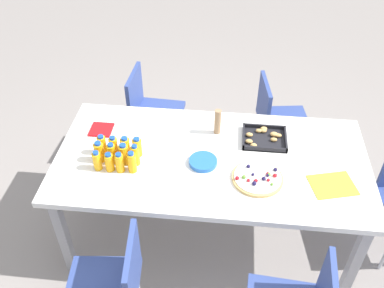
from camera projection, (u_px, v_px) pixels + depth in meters
ground_plane at (209, 230)px, 3.22m from camera, size 12.00×12.00×0.00m
party_table at (211, 164)px, 2.77m from camera, size 2.00×0.99×0.75m
chair_far_left at (150, 109)px, 3.54m from camera, size 0.42×0.42×0.83m
chair_near_left at (114, 284)px, 2.32m from camera, size 0.44×0.44×0.83m
chair_far_right at (276, 117)px, 3.45m from camera, size 0.45×0.45×0.83m
juice_bottle_0 at (97, 161)px, 2.61m from camera, size 0.05×0.05×0.14m
juice_bottle_1 at (109, 162)px, 2.60m from camera, size 0.06×0.06×0.13m
juice_bottle_2 at (120, 163)px, 2.59m from camera, size 0.05×0.05×0.14m
juice_bottle_3 at (132, 162)px, 2.59m from camera, size 0.05×0.05×0.15m
juice_bottle_4 at (99, 152)px, 2.66m from camera, size 0.06×0.06×0.15m
juice_bottle_5 at (112, 153)px, 2.65m from camera, size 0.05×0.05×0.15m
juice_bottle_6 at (124, 154)px, 2.64m from camera, size 0.06×0.06×0.15m
juice_bottle_7 at (135, 155)px, 2.64m from camera, size 0.05×0.05×0.15m
juice_bottle_8 at (102, 145)px, 2.72m from camera, size 0.05×0.05×0.14m
juice_bottle_9 at (114, 146)px, 2.71m from camera, size 0.05×0.05×0.14m
juice_bottle_10 at (125, 147)px, 2.71m from camera, size 0.06×0.06×0.14m
juice_bottle_11 at (137, 147)px, 2.71m from camera, size 0.06×0.06×0.14m
fruit_pizza at (258, 178)px, 2.57m from camera, size 0.31×0.31×0.05m
snack_tray at (264, 138)px, 2.86m from camera, size 0.29×0.25×0.04m
plate_stack at (203, 162)px, 2.67m from camera, size 0.18×0.18×0.03m
napkin_stack at (101, 130)px, 2.93m from camera, size 0.15×0.15×0.01m
cardboard_tube at (218, 122)px, 2.86m from camera, size 0.04×0.04×0.19m
paper_folder at (333, 185)px, 2.54m from camera, size 0.30×0.26×0.01m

